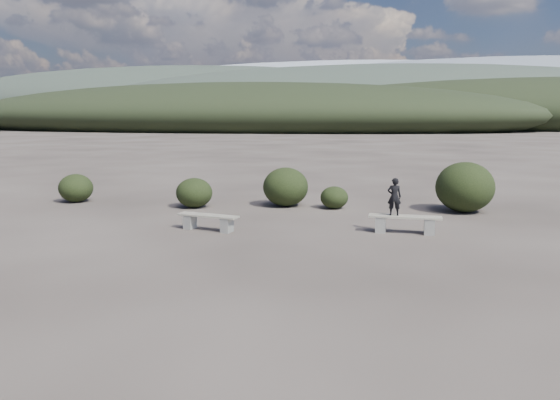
# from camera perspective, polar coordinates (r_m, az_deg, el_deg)

# --- Properties ---
(ground) EXTENTS (1200.00, 1200.00, 0.00)m
(ground) POSITION_cam_1_polar(r_m,az_deg,el_deg) (9.87, -3.93, -9.50)
(ground) COLOR #312A26
(ground) RESTS_ON ground
(bench_left) EXTENTS (1.77, 0.73, 0.43)m
(bench_left) POSITION_cam_1_polar(r_m,az_deg,el_deg) (14.85, -7.53, -2.17)
(bench_left) COLOR gray
(bench_left) RESTS_ON ground
(bench_right) EXTENTS (1.90, 0.46, 0.47)m
(bench_right) POSITION_cam_1_polar(r_m,az_deg,el_deg) (14.73, 12.91, -2.32)
(bench_right) COLOR gray
(bench_right) RESTS_ON ground
(seated_person) EXTENTS (0.38, 0.27, 1.00)m
(seated_person) POSITION_cam_1_polar(r_m,az_deg,el_deg) (14.62, 11.86, 0.35)
(seated_person) COLOR black
(seated_person) RESTS_ON bench_right
(shrub_a) EXTENTS (1.22, 1.22, 1.00)m
(shrub_a) POSITION_cam_1_polar(r_m,az_deg,el_deg) (18.49, -8.95, 0.75)
(shrub_a) COLOR black
(shrub_a) RESTS_ON ground
(shrub_b) EXTENTS (1.54, 1.54, 1.32)m
(shrub_b) POSITION_cam_1_polar(r_m,az_deg,el_deg) (18.52, 0.59, 1.38)
(shrub_b) COLOR black
(shrub_b) RESTS_ON ground
(shrub_c) EXTENTS (0.93, 0.93, 0.74)m
(shrub_c) POSITION_cam_1_polar(r_m,az_deg,el_deg) (18.17, 5.69, 0.26)
(shrub_c) COLOR black
(shrub_c) RESTS_ON ground
(shrub_d) EXTENTS (1.84, 1.84, 1.61)m
(shrub_d) POSITION_cam_1_polar(r_m,az_deg,el_deg) (18.37, 18.76, 1.29)
(shrub_d) COLOR black
(shrub_d) RESTS_ON ground
(shrub_f) EXTENTS (1.19, 1.19, 1.00)m
(shrub_f) POSITION_cam_1_polar(r_m,az_deg,el_deg) (20.70, -20.56, 1.18)
(shrub_f) COLOR black
(shrub_f) RESTS_ON ground
(mountain_ridges) EXTENTS (500.00, 400.00, 56.00)m
(mountain_ridges) POSITION_cam_1_polar(r_m,az_deg,el_deg) (348.32, 9.40, 10.22)
(mountain_ridges) COLOR black
(mountain_ridges) RESTS_ON ground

